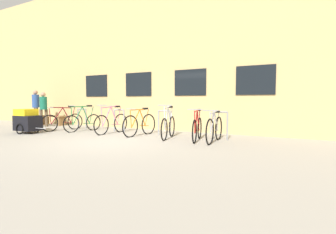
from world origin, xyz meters
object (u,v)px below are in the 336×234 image
(bicycle_red, at_px, (197,128))
(bicycle_pink, at_px, (111,123))
(bicycle_green, at_px, (83,122))
(wooden_bench, at_px, (53,118))
(person_browsing, at_px, (43,107))
(bicycle_silver, at_px, (215,129))
(person_by_bench, at_px, (36,105))
(bicycle_orange, at_px, (140,124))
(bicycle_maroon, at_px, (63,121))
(backpack, at_px, (39,124))
(bicycle_white, at_px, (168,126))
(bike_trailer, at_px, (27,121))

(bicycle_red, xyz_separation_m, bicycle_pink, (-3.42, 0.08, 0.02))
(bicycle_pink, bearing_deg, bicycle_green, 179.88)
(wooden_bench, bearing_deg, person_browsing, -72.00)
(bicycle_silver, xyz_separation_m, person_by_bench, (-9.05, 0.59, 0.60))
(bicycle_silver, bearing_deg, bicycle_orange, 177.32)
(bicycle_maroon, height_order, bicycle_orange, bicycle_maroon)
(bicycle_pink, height_order, wooden_bench, bicycle_pink)
(bicycle_maroon, xyz_separation_m, person_by_bench, (-2.65, 0.64, 0.62))
(bicycle_green, xyz_separation_m, bicycle_red, (4.89, -0.08, -0.00))
(bicycle_green, bearing_deg, wooden_bench, 160.40)
(bicycle_pink, xyz_separation_m, bicycle_silver, (3.98, -0.11, -0.01))
(bicycle_maroon, bearing_deg, bicycle_pink, 3.70)
(wooden_bench, bearing_deg, backpack, -53.53)
(bicycle_maroon, bearing_deg, bicycle_silver, 0.45)
(person_browsing, bearing_deg, bicycle_pink, -5.95)
(bicycle_maroon, height_order, bicycle_silver, bicycle_maroon)
(bicycle_red, xyz_separation_m, bicycle_orange, (-2.17, 0.10, 0.02))
(bicycle_red, height_order, bicycle_maroon, bicycle_maroon)
(bicycle_orange, relative_size, bicycle_silver, 0.99)
(person_browsing, bearing_deg, bicycle_maroon, -16.83)
(bicycle_orange, distance_m, person_browsing, 5.78)
(bicycle_maroon, height_order, bicycle_white, bicycle_white)
(bicycle_orange, bearing_deg, bike_trailer, -160.83)
(backpack, bearing_deg, person_by_bench, 171.69)
(bike_trailer, bearing_deg, bicycle_orange, 19.17)
(bicycle_orange, bearing_deg, wooden_bench, 169.19)
(bicycle_maroon, bearing_deg, person_by_bench, 166.39)
(wooden_bench, distance_m, person_by_bench, 1.01)
(bicycle_maroon, bearing_deg, backpack, -166.04)
(bicycle_red, height_order, wooden_bench, bicycle_red)
(person_browsing, xyz_separation_m, backpack, (0.95, -0.90, -0.71))
(bicycle_red, bearing_deg, wooden_bench, 171.33)
(bicycle_silver, bearing_deg, bicycle_white, 178.51)
(bicycle_pink, xyz_separation_m, bicycle_maroon, (-2.43, -0.16, -0.02))
(bicycle_white, xyz_separation_m, backpack, (-5.96, -0.37, -0.17))
(bicycle_pink, height_order, bicycle_maroon, bicycle_pink)
(bicycle_maroon, distance_m, bicycle_orange, 3.68)
(bicycle_green, height_order, bicycle_silver, bicycle_green)
(bicycle_red, xyz_separation_m, person_by_bench, (-8.50, 0.57, 0.62))
(bicycle_red, xyz_separation_m, bike_trailer, (-6.26, -1.32, 0.08))
(bicycle_white, relative_size, bike_trailer, 1.13)
(bicycle_silver, distance_m, backpack, 7.52)
(person_by_bench, bearing_deg, bicycle_green, -7.61)
(bicycle_pink, xyz_separation_m, bicycle_orange, (1.25, 0.02, -0.00))
(bicycle_red, distance_m, person_browsing, 7.95)
(bicycle_green, height_order, backpack, bicycle_green)
(bicycle_green, height_order, bicycle_pink, bicycle_pink)
(bicycle_green, height_order, bicycle_red, bicycle_green)
(bicycle_maroon, xyz_separation_m, person_browsing, (-2.07, 0.63, 0.55))
(bicycle_white, xyz_separation_m, bike_trailer, (-5.26, -1.34, 0.07))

